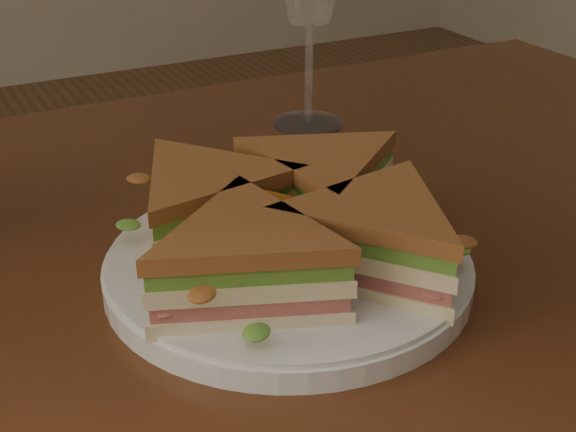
{
  "coord_description": "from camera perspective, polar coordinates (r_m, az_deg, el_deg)",
  "views": [
    {
      "loc": [
        -0.25,
        -0.49,
        1.05
      ],
      "look_at": [
        -0.02,
        -0.05,
        0.8
      ],
      "focal_mm": 50.0,
      "sensor_mm": 36.0,
      "label": 1
    }
  ],
  "objects": [
    {
      "name": "crisps_mound",
      "position": [
        0.56,
        0.0,
        -0.82
      ],
      "size": [
        0.09,
        0.09,
        0.05
      ],
      "primitive_type": null,
      "color": "#C96F19",
      "rests_on": "plate"
    },
    {
      "name": "plate",
      "position": [
        0.58,
        0.0,
        -3.71
      ],
      "size": [
        0.26,
        0.26,
        0.02
      ],
      "primitive_type": "cylinder",
      "color": "white",
      "rests_on": "table"
    },
    {
      "name": "sandwich_wedges",
      "position": [
        0.56,
        0.0,
        -0.46
      ],
      "size": [
        0.31,
        0.31,
        0.06
      ],
      "color": "#FFEEBC",
      "rests_on": "plate"
    },
    {
      "name": "table",
      "position": [
        0.68,
        -0.72,
        -9.39
      ],
      "size": [
        1.2,
        0.8,
        0.75
      ],
      "color": "#37190C",
      "rests_on": "ground"
    },
    {
      "name": "knife",
      "position": [
        0.71,
        0.6,
        2.01
      ],
      "size": [
        0.21,
        0.05,
        0.0
      ],
      "rotation": [
        0.0,
        0.0,
        0.18
      ],
      "color": "silver",
      "rests_on": "table"
    },
    {
      "name": "spoon",
      "position": [
        0.7,
        -5.08,
        1.56
      ],
      "size": [
        0.18,
        0.06,
        0.01
      ],
      "rotation": [
        0.0,
        0.0,
        -0.22
      ],
      "color": "silver",
      "rests_on": "table"
    }
  ]
}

